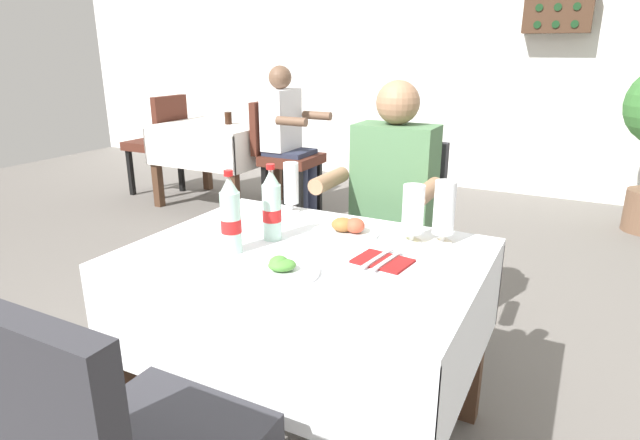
% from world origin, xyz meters
% --- Properties ---
extents(ground_plane, '(11.00, 11.00, 0.00)m').
position_xyz_m(ground_plane, '(0.00, 0.00, 0.00)').
color(ground_plane, '#66605B').
extents(back_wall, '(11.00, 0.12, 2.70)m').
position_xyz_m(back_wall, '(0.00, 4.10, 1.35)').
color(back_wall, white).
rests_on(back_wall, ground).
extents(main_dining_table, '(1.15, 0.87, 0.74)m').
position_xyz_m(main_dining_table, '(0.06, 0.02, 0.57)').
color(main_dining_table, white).
rests_on(main_dining_table, ground).
extents(chair_far_diner_seat, '(0.44, 0.50, 0.97)m').
position_xyz_m(chair_far_diner_seat, '(0.06, 0.85, 0.55)').
color(chair_far_diner_seat, '#2D2D33').
rests_on(chair_far_diner_seat, ground).
extents(seated_diner_far, '(0.50, 0.46, 1.26)m').
position_xyz_m(seated_diner_far, '(0.09, 0.74, 0.71)').
color(seated_diner_far, '#282D42').
rests_on(seated_diner_far, ground).
extents(plate_near_camera, '(0.24, 0.24, 0.05)m').
position_xyz_m(plate_near_camera, '(0.08, -0.17, 0.76)').
color(plate_near_camera, white).
rests_on(plate_near_camera, main_dining_table).
extents(plate_far_diner, '(0.24, 0.24, 0.07)m').
position_xyz_m(plate_far_diner, '(0.11, 0.23, 0.76)').
color(plate_far_diner, white).
rests_on(plate_far_diner, main_dining_table).
extents(beer_glass_left, '(0.07, 0.07, 0.21)m').
position_xyz_m(beer_glass_left, '(-0.21, 0.39, 0.85)').
color(beer_glass_left, white).
rests_on(beer_glass_left, main_dining_table).
extents(beer_glass_middle, '(0.07, 0.07, 0.22)m').
position_xyz_m(beer_glass_middle, '(0.44, 0.31, 0.86)').
color(beer_glass_middle, white).
rests_on(beer_glass_middle, main_dining_table).
extents(beer_glass_right, '(0.07, 0.07, 0.20)m').
position_xyz_m(beer_glass_right, '(0.35, 0.27, 0.85)').
color(beer_glass_right, white).
rests_on(beer_glass_right, main_dining_table).
extents(cola_bottle_primary, '(0.07, 0.07, 0.28)m').
position_xyz_m(cola_bottle_primary, '(-0.15, -0.10, 0.86)').
color(cola_bottle_primary, silver).
rests_on(cola_bottle_primary, main_dining_table).
extents(cola_bottle_secondary, '(0.07, 0.07, 0.27)m').
position_xyz_m(cola_bottle_secondary, '(-0.10, 0.07, 0.86)').
color(cola_bottle_secondary, silver).
rests_on(cola_bottle_secondary, main_dining_table).
extents(napkin_cutlery_set, '(0.19, 0.19, 0.01)m').
position_xyz_m(napkin_cutlery_set, '(0.32, 0.05, 0.75)').
color(napkin_cutlery_set, maroon).
rests_on(napkin_cutlery_set, main_dining_table).
extents(background_dining_table, '(0.98, 0.82, 0.74)m').
position_xyz_m(background_dining_table, '(-2.18, 2.39, 0.56)').
color(background_dining_table, white).
rests_on(background_dining_table, ground).
extents(background_chair_left, '(0.50, 0.44, 0.97)m').
position_xyz_m(background_chair_left, '(-2.88, 2.39, 0.55)').
color(background_chair_left, '#4C2319').
rests_on(background_chair_left, ground).
extents(background_chair_right, '(0.50, 0.44, 0.97)m').
position_xyz_m(background_chair_right, '(-1.48, 2.39, 0.55)').
color(background_chair_right, '#4C2319').
rests_on(background_chair_right, ground).
extents(background_patron, '(0.46, 0.50, 1.26)m').
position_xyz_m(background_patron, '(-1.43, 2.39, 0.71)').
color(background_patron, '#282D42').
rests_on(background_patron, ground).
extents(background_table_tumbler, '(0.06, 0.06, 0.11)m').
position_xyz_m(background_table_tumbler, '(-2.07, 2.43, 0.80)').
color(background_table_tumbler, black).
rests_on(background_table_tumbler, background_dining_table).
extents(wall_bottle_rack, '(0.56, 0.21, 0.42)m').
position_xyz_m(wall_bottle_rack, '(0.43, 3.94, 1.73)').
color(wall_bottle_rack, '#472D1E').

